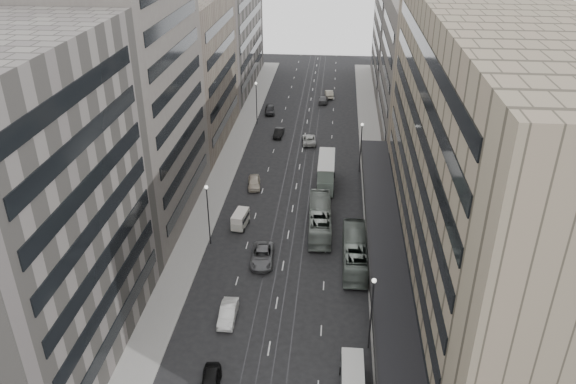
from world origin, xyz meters
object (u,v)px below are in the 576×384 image
(bus_near, at_px, (355,252))
(vw_microbus, at_px, (352,376))
(bus_far, at_px, (320,218))
(sedan_0, at_px, (211,382))
(double_decker, at_px, (326,172))
(sedan_1, at_px, (228,313))
(sedan_2, at_px, (262,256))
(panel_van, at_px, (240,219))

(bus_near, bearing_deg, vw_microbus, 88.22)
(bus_far, distance_m, vw_microbus, 27.28)
(sedan_0, bearing_deg, double_decker, 71.35)
(bus_near, distance_m, bus_far, 8.61)
(bus_near, xyz_separation_m, double_decker, (-4.03, 19.87, 0.92))
(sedan_1, bearing_deg, double_decker, 72.49)
(bus_near, distance_m, vw_microbus, 19.62)
(vw_microbus, distance_m, sedan_0, 12.69)
(double_decker, xyz_separation_m, vw_microbus, (3.53, -39.49, -1.11))
(bus_far, bearing_deg, sedan_2, 48.36)
(bus_near, bearing_deg, sedan_0, 57.32)
(bus_far, relative_size, sedan_2, 2.09)
(panel_van, height_order, sedan_0, panel_van)
(vw_microbus, distance_m, panel_van, 30.38)
(sedan_1, bearing_deg, bus_far, 63.80)
(double_decker, xyz_separation_m, sedan_1, (-9.24, -31.27, -1.77))
(bus_far, xyz_separation_m, panel_van, (-10.58, -0.31, -0.45))
(bus_far, bearing_deg, bus_near, 118.95)
(vw_microbus, relative_size, sedan_0, 1.11)
(sedan_1, bearing_deg, vw_microbus, -33.80)
(panel_van, xyz_separation_m, sedan_0, (1.91, -27.78, -0.50))
(bus_near, relative_size, double_decker, 1.35)
(bus_far, relative_size, sedan_0, 2.81)
(vw_microbus, height_order, panel_van, vw_microbus)
(bus_near, height_order, double_decker, double_decker)
(bus_near, relative_size, sedan_1, 2.49)
(bus_far, relative_size, panel_van, 3.24)
(panel_van, bearing_deg, sedan_2, -55.26)
(vw_microbus, height_order, sedan_0, vw_microbus)
(panel_van, relative_size, sedan_1, 0.80)
(vw_microbus, relative_size, sedan_2, 0.83)
(double_decker, height_order, vw_microbus, double_decker)
(bus_near, height_order, vw_microbus, bus_near)
(sedan_0, distance_m, sedan_2, 20.14)
(bus_near, height_order, sedan_1, bus_near)
(double_decker, height_order, sedan_2, double_decker)
(bus_far, xyz_separation_m, double_decker, (0.43, 12.50, 0.86))
(double_decker, distance_m, sedan_2, 21.81)
(bus_far, height_order, vw_microbus, bus_far)
(sedan_1, bearing_deg, bus_near, 39.62)
(bus_near, height_order, panel_van, bus_near)
(sedan_0, bearing_deg, sedan_1, 84.90)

